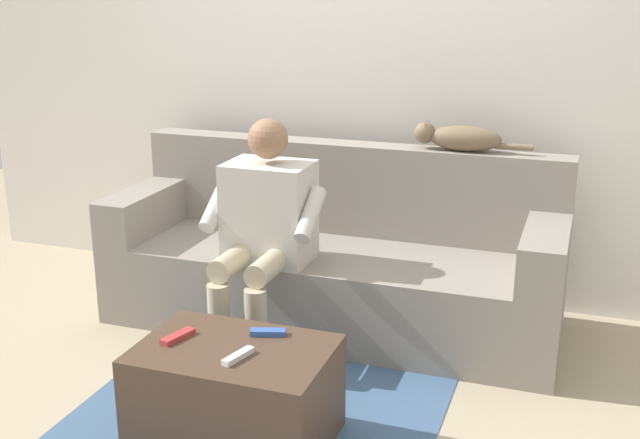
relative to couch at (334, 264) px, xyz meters
The scene contains 10 objects.
ground_plane 0.80m from the couch, 90.00° to the left, with size 8.00×8.00×0.00m, color tan.
back_wall 1.15m from the couch, 90.00° to the right, with size 4.95×0.06×2.66m, color silver.
couch is the anchor object (origin of this frame).
coffee_table 1.19m from the couch, 90.00° to the left, with size 0.72×0.50×0.39m.
person_solo_seated 0.52m from the couch, 57.40° to the left, with size 0.55×0.58×1.09m.
cat_on_backrest 0.89m from the couch, 155.85° to the right, with size 0.58×0.13×0.14m.
remote_white 1.27m from the couch, 92.46° to the left, with size 0.15×0.03×0.02m, color white.
remote_blue 1.05m from the couch, 94.23° to the left, with size 0.14×0.04×0.02m, color #3860B7.
remote_red 1.21m from the couch, 78.92° to the left, with size 0.15×0.04×0.02m, color #B73333.
floor_rug 1.08m from the couch, 90.00° to the left, with size 1.45×1.60×0.01m, color #426084.
Camera 1 is at (-1.18, 3.44, 1.70)m, focal length 44.11 mm.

